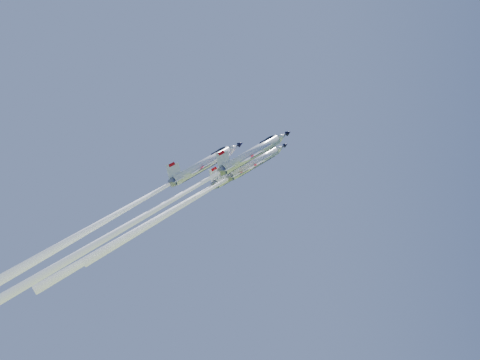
# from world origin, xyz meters

# --- Properties ---
(jet_lead) EXTENTS (34.68, 18.03, 32.76)m
(jet_lead) POSITION_xyz_m (-8.52, -0.71, 82.98)
(jet_lead) COLOR silver
(jet_left) EXTENTS (39.91, 20.72, 38.17)m
(jet_left) POSITION_xyz_m (-14.13, -0.17, 80.22)
(jet_left) COLOR silver
(jet_right) EXTENTS (50.64, 26.22, 49.79)m
(jet_right) POSITION_xyz_m (-17.37, -11.20, 76.65)
(jet_right) COLOR silver
(jet_slot) EXTENTS (39.08, 20.30, 37.03)m
(jet_slot) POSITION_xyz_m (-20.20, -8.50, 79.54)
(jet_slot) COLOR silver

